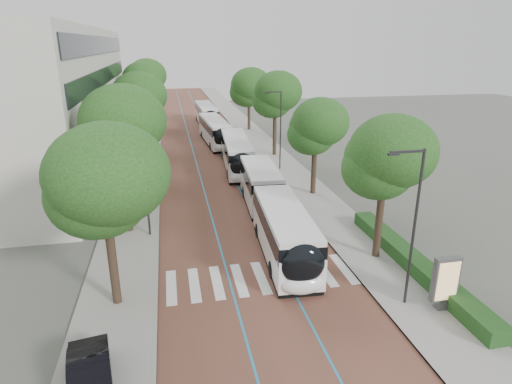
{
  "coord_description": "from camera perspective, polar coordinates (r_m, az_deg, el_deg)",
  "views": [
    {
      "loc": [
        -4.37,
        -19.75,
        12.58
      ],
      "look_at": [
        1.52,
        8.79,
        2.4
      ],
      "focal_mm": 30.0,
      "sensor_mm": 36.0,
      "label": 1
    }
  ],
  "objects": [
    {
      "name": "zebra_crossing",
      "position": [
        24.68,
        0.67,
        -11.32
      ],
      "size": [
        10.55,
        3.6,
        0.01
      ],
      "color": "silver",
      "rests_on": "ground"
    },
    {
      "name": "ad_panel",
      "position": [
        23.17,
        23.9,
        -10.92
      ],
      "size": [
        1.34,
        0.52,
        2.77
      ],
      "rotation": [
        0.0,
        0.0,
        0.0
      ],
      "color": "#59595B",
      "rests_on": "sidewalk_right"
    },
    {
      "name": "bus_queued_1",
      "position": [
        56.45,
        -5.43,
        7.98
      ],
      "size": [
        3.22,
        12.52,
        3.2
      ],
      "rotation": [
        0.0,
        0.0,
        0.06
      ],
      "color": "white",
      "rests_on": "ground"
    },
    {
      "name": "trees_right",
      "position": [
        47.59,
        3.2,
        11.56
      ],
      "size": [
        6.03,
        47.52,
        9.14
      ],
      "color": "black",
      "rests_on": "ground"
    },
    {
      "name": "lane_line_right",
      "position": [
        61.35,
        -5.88,
        7.34
      ],
      "size": [
        0.12,
        126.0,
        0.01
      ],
      "primitive_type": "cube",
      "color": "teal",
      "rests_on": "road"
    },
    {
      "name": "kerb_right",
      "position": [
        61.86,
        -2.16,
        7.56
      ],
      "size": [
        0.2,
        140.0,
        0.14
      ],
      "primitive_type": "cube",
      "color": "gray",
      "rests_on": "ground"
    },
    {
      "name": "kerb_left",
      "position": [
        61.06,
        -12.66,
        6.96
      ],
      "size": [
        0.2,
        140.0,
        0.14
      ],
      "primitive_type": "cube",
      "color": "gray",
      "rests_on": "ground"
    },
    {
      "name": "ground",
      "position": [
        23.82,
        0.71,
        -12.62
      ],
      "size": [
        160.0,
        160.0,
        0.0
      ],
      "primitive_type": "plane",
      "color": "#51544C",
      "rests_on": "ground"
    },
    {
      "name": "trees_left",
      "position": [
        47.17,
        -15.7,
        11.52
      ],
      "size": [
        6.25,
        60.95,
        9.77
      ],
      "color": "black",
      "rests_on": "ground"
    },
    {
      "name": "lane_line_left",
      "position": [
        61.12,
        -8.88,
        7.17
      ],
      "size": [
        0.12,
        126.0,
        0.01
      ],
      "primitive_type": "cube",
      "color": "teal",
      "rests_on": "road"
    },
    {
      "name": "office_building",
      "position": [
        50.39,
        -29.56,
        10.46
      ],
      "size": [
        18.11,
        40.0,
        14.0
      ],
      "color": "beige",
      "rests_on": "ground"
    },
    {
      "name": "hedge",
      "position": [
        26.78,
        20.35,
        -8.82
      ],
      "size": [
        1.2,
        14.0,
        0.8
      ],
      "primitive_type": "cube",
      "color": "#164218",
      "rests_on": "sidewalk_right"
    },
    {
      "name": "lamp_post_left",
      "position": [
        29.06,
        -14.56,
        1.7
      ],
      "size": [
        0.14,
        0.14,
        8.0
      ],
      "primitive_type": "cylinder",
      "color": "#2A2A2C",
      "rests_on": "sidewalk_left"
    },
    {
      "name": "lead_bus",
      "position": [
        29.62,
        2.28,
        -2.46
      ],
      "size": [
        3.62,
        18.51,
        3.2
      ],
      "rotation": [
        0.0,
        0.0,
        -0.06
      ],
      "color": "black",
      "rests_on": "ground"
    },
    {
      "name": "bus_queued_0",
      "position": [
        44.66,
        -2.56,
        5.03
      ],
      "size": [
        3.35,
        12.54,
        3.2
      ],
      "rotation": [
        0.0,
        0.0,
        -0.07
      ],
      "color": "white",
      "rests_on": "ground"
    },
    {
      "name": "streetlight_far",
      "position": [
        43.87,
        3.07,
        9.04
      ],
      "size": [
        1.82,
        0.2,
        8.0
      ],
      "color": "#2A2A2C",
      "rests_on": "sidewalk_right"
    },
    {
      "name": "bus_queued_2",
      "position": [
        70.2,
        -6.59,
        10.15
      ],
      "size": [
        2.82,
        12.46,
        3.2
      ],
      "rotation": [
        0.0,
        0.0,
        0.02
      ],
      "color": "white",
      "rests_on": "ground"
    },
    {
      "name": "parked_car",
      "position": [
        18.27,
        -21.22,
        -22.28
      ],
      "size": [
        2.28,
        4.59,
        1.44
      ],
      "primitive_type": "imported",
      "rotation": [
        0.0,
        0.0,
        0.18
      ],
      "color": "black",
      "rests_on": "sidewalk_left"
    },
    {
      "name": "streetlight_near",
      "position": [
        21.48,
        20.11,
        -3.16
      ],
      "size": [
        1.82,
        0.2,
        8.0
      ],
      "color": "#2A2A2C",
      "rests_on": "sidewalk_right"
    },
    {
      "name": "sidewalk_right",
      "position": [
        62.19,
        -0.42,
        7.64
      ],
      "size": [
        4.0,
        140.0,
        0.12
      ],
      "primitive_type": "cube",
      "color": "gray",
      "rests_on": "ground"
    },
    {
      "name": "road",
      "position": [
        61.22,
        -7.38,
        7.25
      ],
      "size": [
        11.0,
        140.0,
        0.02
      ],
      "primitive_type": "cube",
      "color": "brown",
      "rests_on": "ground"
    },
    {
      "name": "sidewalk_left",
      "position": [
        61.13,
        -14.45,
        6.83
      ],
      "size": [
        4.0,
        140.0,
        0.12
      ],
      "primitive_type": "cube",
      "color": "gray",
      "rests_on": "ground"
    }
  ]
}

